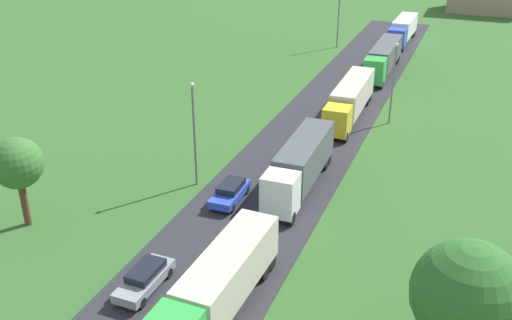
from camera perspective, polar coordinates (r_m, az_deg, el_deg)
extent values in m
cube|color=#2B2B30|center=(43.63, -0.38, -5.05)|extent=(10.00, 140.00, 0.06)
cube|color=white|center=(36.52, -6.03, -11.98)|extent=(0.16, 2.40, 0.01)
cube|color=white|center=(41.68, -1.65, -6.60)|extent=(0.16, 2.40, 0.01)
cube|color=white|center=(48.12, 2.06, -1.92)|extent=(0.16, 2.40, 0.01)
cube|color=white|center=(53.51, 4.34, 0.98)|extent=(0.16, 2.40, 0.01)
cube|color=white|center=(58.96, 6.15, 3.29)|extent=(0.16, 2.40, 0.01)
cube|color=white|center=(65.10, 7.80, 5.37)|extent=(0.16, 2.40, 0.01)
cube|color=white|center=(71.02, 9.11, 7.01)|extent=(0.16, 2.40, 0.01)
cube|color=white|center=(78.18, 10.41, 8.63)|extent=(0.16, 2.40, 0.01)
cube|color=white|center=(85.55, 11.52, 9.99)|extent=(0.16, 2.40, 0.01)
cube|color=white|center=(92.77, 12.43, 11.10)|extent=(0.16, 2.40, 0.01)
cube|color=beige|center=(33.80, -2.70, -10.79)|extent=(2.77, 9.29, 2.70)
cube|color=black|center=(34.74, -2.65, -12.86)|extent=(1.15, 8.78, 0.24)
cylinder|color=black|center=(36.46, 0.79, -10.92)|extent=(0.38, 1.01, 1.00)
cylinder|color=black|center=(37.16, -2.25, -10.15)|extent=(0.38, 1.01, 1.00)
cylinder|color=black|center=(37.30, 1.45, -9.99)|extent=(0.38, 1.01, 1.00)
cylinder|color=black|center=(37.97, -1.53, -9.26)|extent=(0.38, 1.01, 1.00)
cube|color=white|center=(41.78, 2.40, -3.33)|extent=(2.48, 2.25, 3.03)
cube|color=black|center=(40.65, 1.94, -3.32)|extent=(2.10, 0.13, 1.33)
cube|color=#4C5156|center=(46.95, 4.79, 0.37)|extent=(2.66, 9.49, 2.96)
cube|color=black|center=(47.68, 4.72, -1.46)|extent=(1.05, 8.99, 0.24)
cylinder|color=black|center=(41.81, 3.49, -5.73)|extent=(0.37, 1.01, 1.00)
cylinder|color=black|center=(42.37, 0.77, -5.22)|extent=(0.37, 1.01, 1.00)
cylinder|color=black|center=(49.96, 6.78, -0.37)|extent=(0.37, 1.01, 1.00)
cylinder|color=black|center=(50.43, 4.47, 0.00)|extent=(0.37, 1.01, 1.00)
cylinder|color=black|center=(50.96, 7.10, 0.15)|extent=(0.37, 1.01, 1.00)
cylinder|color=black|center=(51.42, 4.83, 0.50)|extent=(0.37, 1.01, 1.00)
cube|color=yellow|center=(55.75, 7.93, 3.87)|extent=(2.48, 2.55, 2.66)
cube|color=black|center=(54.48, 7.67, 3.91)|extent=(2.10, 0.14, 1.17)
cube|color=beige|center=(62.06, 9.45, 6.42)|extent=(2.68, 10.83, 2.84)
cube|color=black|center=(62.60, 9.35, 5.02)|extent=(1.08, 10.26, 0.24)
cylinder|color=black|center=(55.48, 8.75, 2.22)|extent=(0.37, 1.01, 1.00)
cylinder|color=black|center=(55.89, 6.65, 2.53)|extent=(0.37, 1.01, 1.00)
cylinder|color=black|center=(65.46, 10.84, 5.72)|extent=(0.37, 1.01, 1.00)
cylinder|color=black|center=(65.81, 9.04, 5.97)|extent=(0.37, 1.01, 1.00)
cylinder|color=black|center=(66.67, 11.05, 6.07)|extent=(0.37, 1.01, 1.00)
cylinder|color=black|center=(67.01, 9.28, 6.31)|extent=(0.37, 1.01, 1.00)
cube|color=green|center=(71.46, 11.53, 8.57)|extent=(2.45, 2.51, 2.92)
cube|color=black|center=(70.18, 11.38, 8.73)|extent=(2.10, 0.11, 1.29)
cube|color=#4C5156|center=(78.30, 12.56, 10.12)|extent=(2.54, 11.31, 2.76)
cube|color=black|center=(78.72, 12.46, 9.01)|extent=(0.94, 10.74, 0.24)
cylinder|color=black|center=(71.14, 12.17, 7.20)|extent=(0.35, 1.00, 1.00)
cylinder|color=black|center=(71.47, 10.50, 7.43)|extent=(0.35, 1.00, 1.00)
cylinder|color=black|center=(81.84, 13.60, 9.45)|extent=(0.35, 1.00, 1.00)
cylinder|color=black|center=(82.13, 12.14, 9.65)|extent=(0.35, 1.00, 1.00)
cylinder|color=black|center=(83.14, 13.75, 9.68)|extent=(0.35, 1.00, 1.00)
cylinder|color=black|center=(83.42, 12.31, 9.88)|extent=(0.35, 1.00, 1.00)
cube|color=blue|center=(88.82, 13.64, 11.56)|extent=(2.49, 2.80, 2.63)
cube|color=black|center=(87.44, 13.51, 11.68)|extent=(2.10, 0.14, 1.16)
cube|color=white|center=(94.86, 14.35, 12.56)|extent=(2.66, 9.24, 2.71)
cube|color=black|center=(95.20, 14.25, 11.65)|extent=(1.05, 8.75, 0.24)
cylinder|color=black|center=(88.32, 14.15, 10.55)|extent=(0.37, 1.01, 1.00)
cylinder|color=black|center=(88.63, 12.79, 10.74)|extent=(0.37, 1.01, 1.00)
cylinder|color=black|center=(97.74, 15.13, 11.84)|extent=(0.37, 1.01, 1.00)
cylinder|color=black|center=(98.03, 13.90, 12.01)|extent=(0.37, 1.01, 1.00)
cylinder|color=black|center=(98.81, 15.23, 11.97)|extent=(0.37, 1.01, 1.00)
cylinder|color=black|center=(99.09, 14.01, 12.14)|extent=(0.37, 1.01, 1.00)
cube|color=#8C939E|center=(36.23, -10.87, -11.50)|extent=(1.77, 4.56, 0.59)
cube|color=black|center=(36.06, -10.75, -10.61)|extent=(1.47, 2.56, 0.51)
cylinder|color=black|center=(35.06, -11.12, -13.58)|extent=(0.23, 0.64, 0.64)
cylinder|color=black|center=(35.79, -13.23, -12.89)|extent=(0.23, 0.64, 0.64)
cylinder|color=black|center=(37.09, -8.54, -10.88)|extent=(0.23, 0.64, 0.64)
cylinder|color=black|center=(37.78, -10.57, -10.30)|extent=(0.23, 0.64, 0.64)
cube|color=blue|center=(44.72, -2.57, -3.30)|extent=(1.93, 4.54, 0.60)
cube|color=black|center=(44.64, -2.47, -2.55)|extent=(1.59, 2.56, 0.51)
cylinder|color=black|center=(43.37, -2.34, -4.74)|extent=(0.24, 0.65, 0.64)
cylinder|color=black|center=(43.93, -4.30, -4.37)|extent=(0.24, 0.65, 0.64)
cylinder|color=black|center=(45.84, -0.90, -2.94)|extent=(0.24, 0.65, 0.64)
cylinder|color=black|center=(46.38, -2.77, -2.61)|extent=(0.24, 0.65, 0.64)
cylinder|color=slate|center=(45.96, -6.04, 2.25)|extent=(0.18, 0.18, 8.35)
sphere|color=silver|center=(44.45, -6.30, 7.34)|extent=(0.36, 0.36, 0.36)
cylinder|color=slate|center=(59.80, 13.24, 7.10)|extent=(0.18, 0.18, 8.02)
sphere|color=silver|center=(58.68, 13.65, 10.92)|extent=(0.36, 0.36, 0.36)
cylinder|color=slate|center=(88.48, 8.07, 13.49)|extent=(0.18, 0.18, 8.35)
cylinder|color=#513823|center=(44.40, -21.73, -3.90)|extent=(0.51, 0.51, 3.53)
sphere|color=#38702D|center=(43.06, -22.39, -0.27)|extent=(3.62, 3.62, 3.62)
sphere|color=#2D6628|center=(30.45, 20.00, -12.32)|extent=(5.52, 5.52, 5.52)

